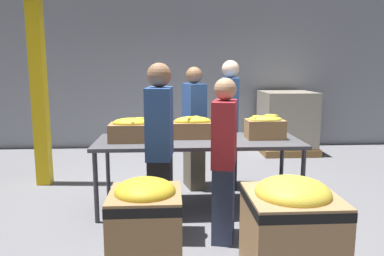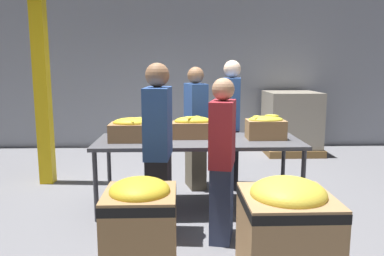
% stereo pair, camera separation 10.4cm
% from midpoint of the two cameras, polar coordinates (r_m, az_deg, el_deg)
% --- Properties ---
extents(ground_plane, '(30.00, 30.00, 0.00)m').
position_cam_midpoint_polar(ground_plane, '(4.53, 0.27, -11.91)').
color(ground_plane, slate).
extents(wall_back, '(16.00, 0.08, 4.00)m').
position_cam_midpoint_polar(wall_back, '(7.66, -1.40, 12.02)').
color(wall_back, '#9399A3').
rests_on(wall_back, ground_plane).
extents(sorting_table, '(2.34, 0.89, 0.81)m').
position_cam_midpoint_polar(sorting_table, '(4.32, 0.27, -2.48)').
color(sorting_table, '#4C4C51').
rests_on(sorting_table, ground_plane).
extents(banana_box_0, '(0.48, 0.33, 0.28)m').
position_cam_midpoint_polar(banana_box_0, '(4.26, -9.96, -0.22)').
color(banana_box_0, olive).
rests_on(banana_box_0, sorting_table).
extents(banana_box_1, '(0.48, 0.27, 0.27)m').
position_cam_midpoint_polar(banana_box_1, '(4.39, -0.59, 0.15)').
color(banana_box_1, olive).
rests_on(banana_box_1, sorting_table).
extents(banana_box_2, '(0.44, 0.28, 0.29)m').
position_cam_midpoint_polar(banana_box_2, '(4.43, 10.40, 0.22)').
color(banana_box_2, '#A37A4C').
rests_on(banana_box_2, sorting_table).
extents(volunteer_0, '(0.31, 0.48, 1.64)m').
position_cam_midpoint_polar(volunteer_0, '(5.05, -0.26, -0.09)').
color(volunteer_0, '#6B604C').
rests_on(volunteer_0, ground_plane).
extents(volunteer_1, '(0.26, 0.47, 1.68)m').
position_cam_midpoint_polar(volunteer_1, '(3.57, -5.71, -3.80)').
color(volunteer_1, black).
rests_on(volunteer_1, ground_plane).
extents(volunteer_2, '(0.30, 0.49, 1.73)m').
position_cam_midpoint_polar(volunteer_2, '(5.09, 5.15, 0.43)').
color(volunteer_2, black).
rests_on(volunteer_2, ground_plane).
extents(volunteer_3, '(0.30, 0.45, 1.54)m').
position_cam_midpoint_polar(volunteer_3, '(3.52, 4.08, -5.11)').
color(volunteer_3, '#2D3856').
rests_on(volunteer_3, ground_plane).
extents(donation_bin_0, '(0.52, 0.52, 0.85)m').
position_cam_midpoint_polar(donation_bin_0, '(2.86, -8.11, -15.35)').
color(donation_bin_0, '#A37A4C').
rests_on(donation_bin_0, ground_plane).
extents(donation_bin_1, '(0.66, 0.66, 0.84)m').
position_cam_midpoint_polar(donation_bin_1, '(2.98, 13.86, -14.71)').
color(donation_bin_1, tan).
rests_on(donation_bin_1, ground_plane).
extents(support_pillar, '(0.18, 0.18, 4.00)m').
position_cam_midpoint_polar(support_pillar, '(5.56, -23.21, 12.29)').
color(support_pillar, yellow).
rests_on(support_pillar, ground_plane).
extents(pallet_stack_0, '(1.04, 1.04, 1.17)m').
position_cam_midpoint_polar(pallet_stack_0, '(7.42, 13.82, 0.80)').
color(pallet_stack_0, olive).
rests_on(pallet_stack_0, ground_plane).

